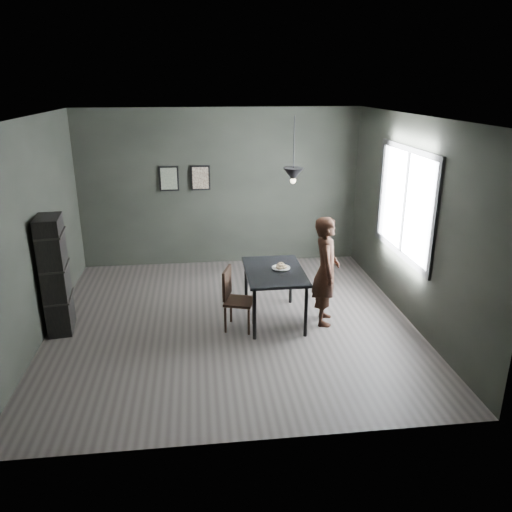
{
  "coord_description": "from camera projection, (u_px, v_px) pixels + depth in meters",
  "views": [
    {
      "loc": [
        -0.41,
        -6.35,
        3.21
      ],
      "look_at": [
        0.35,
        0.05,
        0.95
      ],
      "focal_mm": 35.0,
      "sensor_mm": 36.0,
      "label": 1
    }
  ],
  "objects": [
    {
      "name": "woman",
      "position": [
        326.0,
        271.0,
        6.81
      ],
      "size": [
        0.47,
        0.62,
        1.53
      ],
      "primitive_type": "imported",
      "rotation": [
        0.0,
        0.0,
        1.37
      ],
      "color": "black",
      "rests_on": "ground"
    },
    {
      "name": "wood_chair",
      "position": [
        234.0,
        295.0,
        6.72
      ],
      "size": [
        0.47,
        0.47,
        0.86
      ],
      "rotation": [
        0.0,
        0.0,
        -0.31
      ],
      "color": "black",
      "rests_on": "ground"
    },
    {
      "name": "window_assembly",
      "position": [
        405.0,
        203.0,
        6.99
      ],
      "size": [
        0.04,
        1.96,
        1.56
      ],
      "color": "white",
      "rests_on": "ground"
    },
    {
      "name": "donut_pile",
      "position": [
        281.0,
        266.0,
        6.92
      ],
      "size": [
        0.17,
        0.17,
        0.08
      ],
      "rotation": [
        0.0,
        0.0,
        -0.19
      ],
      "color": "beige",
      "rests_on": "white_plate"
    },
    {
      "name": "ground",
      "position": [
        232.0,
        321.0,
        7.06
      ],
      "size": [
        5.0,
        5.0,
        0.0
      ],
      "primitive_type": "plane",
      "color": "#35302E",
      "rests_on": "ground"
    },
    {
      "name": "pendant_lamp",
      "position": [
        293.0,
        175.0,
        6.57
      ],
      "size": [
        0.28,
        0.28,
        0.86
      ],
      "color": "black",
      "rests_on": "ground"
    },
    {
      "name": "shelf_unit",
      "position": [
        55.0,
        275.0,
        6.57
      ],
      "size": [
        0.36,
        0.56,
        1.59
      ],
      "primitive_type": "cube",
      "rotation": [
        0.0,
        0.0,
        0.11
      ],
      "color": "black",
      "rests_on": "ground"
    },
    {
      "name": "framed_print_left",
      "position": [
        169.0,
        179.0,
        8.74
      ],
      "size": [
        0.34,
        0.04,
        0.44
      ],
      "color": "black",
      "rests_on": "ground"
    },
    {
      "name": "white_plate",
      "position": [
        281.0,
        268.0,
        6.93
      ],
      "size": [
        0.23,
        0.23,
        0.01
      ],
      "primitive_type": "cylinder",
      "color": "white",
      "rests_on": "cafe_table"
    },
    {
      "name": "framed_print_right",
      "position": [
        200.0,
        178.0,
        8.8
      ],
      "size": [
        0.34,
        0.04,
        0.44
      ],
      "color": "black",
      "rests_on": "ground"
    },
    {
      "name": "back_wall",
      "position": [
        220.0,
        188.0,
        8.94
      ],
      "size": [
        5.0,
        0.1,
        2.8
      ],
      "primitive_type": "cube",
      "color": "black",
      "rests_on": "ground"
    },
    {
      "name": "ceiling",
      "position": [
        228.0,
        117.0,
        6.13
      ],
      "size": [
        5.0,
        5.0,
        0.02
      ],
      "color": "silver",
      "rests_on": "ground"
    },
    {
      "name": "cafe_table",
      "position": [
        274.0,
        275.0,
        6.9
      ],
      "size": [
        0.8,
        1.2,
        0.75
      ],
      "color": "black",
      "rests_on": "ground"
    }
  ]
}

